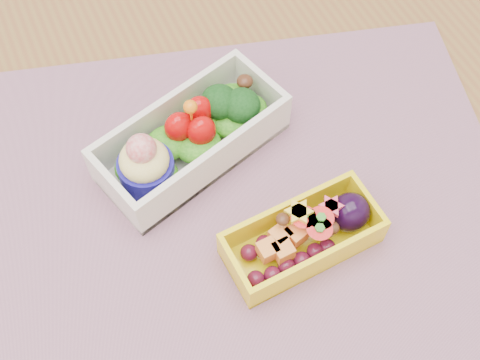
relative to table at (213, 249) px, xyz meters
name	(u,v)px	position (x,y,z in m)	size (l,w,h in m)	color
table	(213,249)	(0.00, 0.00, 0.00)	(1.20, 0.80, 0.75)	brown
placemat	(235,206)	(0.02, -0.01, 0.10)	(0.55, 0.42, 0.00)	gray
bento_white	(191,138)	(0.01, 0.07, 0.13)	(0.21, 0.14, 0.08)	silver
bento_yellow	(306,236)	(0.07, -0.08, 0.12)	(0.15, 0.07, 0.05)	yellow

